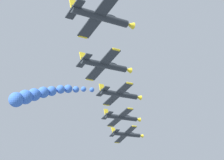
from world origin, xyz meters
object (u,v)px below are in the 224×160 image
Objects in this scene: airplane_left_inner at (122,117)px; airplane_left_outer at (105,65)px; airplane_right_inner at (120,94)px; airplane_right_outer at (101,17)px; airplane_lead at (127,134)px.

airplane_left_inner is 1.00× the size of airplane_left_outer.
airplane_right_outer reaches higher than airplane_right_inner.
airplane_left_outer reaches higher than airplane_lead.
airplane_right_inner is at bearing 141.01° from airplane_right_outer.
airplane_left_inner is 45.02m from airplane_right_outer.
airplane_right_outer reaches higher than airplane_lead.
airplane_right_outer reaches higher than airplane_left_outer.
airplane_left_inner is 1.00× the size of airplane_right_inner.
airplane_left_outer is 14.89m from airplane_right_outer.
airplane_right_inner is (23.61, -18.44, 3.90)m from airplane_lead.
airplane_lead is 1.00× the size of airplane_right_outer.
airplane_right_outer is (35.18, -27.54, 5.56)m from airplane_left_inner.
airplane_left_outer is at bearing -39.98° from airplane_left_inner.
airplane_right_outer is at bearing -38.99° from airplane_right_inner.
airplane_right_inner is 15.79m from airplane_left_outer.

